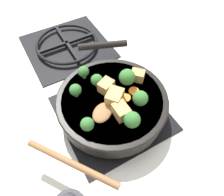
# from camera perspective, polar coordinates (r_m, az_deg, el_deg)

# --- Properties ---
(ground_plane) EXTENTS (2.40, 2.40, 0.00)m
(ground_plane) POSITION_cam_1_polar(r_m,az_deg,el_deg) (0.68, 0.00, -4.05)
(ground_plane) COLOR silver
(front_burner_grate) EXTENTS (0.31, 0.31, 0.03)m
(front_burner_grate) POSITION_cam_1_polar(r_m,az_deg,el_deg) (0.67, 0.00, -3.50)
(front_burner_grate) COLOR black
(front_burner_grate) RESTS_ON ground_plane
(rear_burner_grate) EXTENTS (0.31, 0.31, 0.03)m
(rear_burner_grate) POSITION_cam_1_polar(r_m,az_deg,el_deg) (0.90, -11.63, 13.48)
(rear_burner_grate) COLOR black
(rear_burner_grate) RESTS_ON ground_plane
(skillet_pan) EXTENTS (0.34, 0.43, 0.05)m
(skillet_pan) POSITION_cam_1_polar(r_m,az_deg,el_deg) (0.64, -0.03, -1.11)
(skillet_pan) COLOR black
(skillet_pan) RESTS_ON front_burner_grate
(wooden_spoon) EXTENTS (0.24, 0.23, 0.02)m
(wooden_spoon) POSITION_cam_1_polar(r_m,az_deg,el_deg) (0.55, -6.78, -10.74)
(wooden_spoon) COLOR olive
(wooden_spoon) RESTS_ON skillet_pan
(tofu_cube_center_large) EXTENTS (0.05, 0.05, 0.03)m
(tofu_cube_center_large) POSITION_cam_1_polar(r_m,az_deg,el_deg) (0.66, 6.70, 5.86)
(tofu_cube_center_large) COLOR tan
(tofu_cube_center_large) RESTS_ON skillet_pan
(tofu_cube_near_handle) EXTENTS (0.05, 0.05, 0.03)m
(tofu_cube_near_handle) POSITION_cam_1_polar(r_m,az_deg,el_deg) (0.62, -1.56, 3.13)
(tofu_cube_near_handle) COLOR tan
(tofu_cube_near_handle) RESTS_ON skillet_pan
(tofu_cube_east_chunk) EXTENTS (0.04, 0.05, 0.04)m
(tofu_cube_east_chunk) POSITION_cam_1_polar(r_m,az_deg,el_deg) (0.57, 2.37, -3.45)
(tofu_cube_east_chunk) COLOR tan
(tofu_cube_east_chunk) RESTS_ON skillet_pan
(tofu_cube_west_chunk) EXTENTS (0.06, 0.06, 0.04)m
(tofu_cube_west_chunk) POSITION_cam_1_polar(r_m,az_deg,el_deg) (0.59, 1.06, 0.33)
(tofu_cube_west_chunk) COLOR tan
(tofu_cube_west_chunk) RESTS_ON skillet_pan
(broccoli_floret_near_spoon) EXTENTS (0.04, 0.04, 0.05)m
(broccoli_floret_near_spoon) POSITION_cam_1_polar(r_m,az_deg,el_deg) (0.55, 5.68, -5.49)
(broccoli_floret_near_spoon) COLOR #709956
(broccoli_floret_near_spoon) RESTS_ON skillet_pan
(broccoli_floret_center_top) EXTENTS (0.03, 0.03, 0.04)m
(broccoli_floret_center_top) POSITION_cam_1_polar(r_m,az_deg,el_deg) (0.66, -7.45, 6.82)
(broccoli_floret_center_top) COLOR #709956
(broccoli_floret_center_top) RESTS_ON skillet_pan
(broccoli_floret_east_rim) EXTENTS (0.03, 0.03, 0.04)m
(broccoli_floret_east_rim) POSITION_cam_1_polar(r_m,az_deg,el_deg) (0.61, -9.51, 2.07)
(broccoli_floret_east_rim) COLOR #709956
(broccoli_floret_east_rim) RESTS_ON skillet_pan
(broccoli_floret_west_rim) EXTENTS (0.04, 0.04, 0.05)m
(broccoli_floret_west_rim) POSITION_cam_1_polar(r_m,az_deg,el_deg) (0.59, 7.39, -0.10)
(broccoli_floret_west_rim) COLOR #709956
(broccoli_floret_west_rim) RESTS_ON skillet_pan
(broccoli_floret_north_edge) EXTENTS (0.03, 0.03, 0.04)m
(broccoli_floret_north_edge) POSITION_cam_1_polar(r_m,az_deg,el_deg) (0.55, -6.46, -6.85)
(broccoli_floret_north_edge) COLOR #709956
(broccoli_floret_north_edge) RESTS_ON skillet_pan
(broccoli_floret_south_cluster) EXTENTS (0.05, 0.05, 0.05)m
(broccoli_floret_south_cluster) POSITION_cam_1_polar(r_m,az_deg,el_deg) (0.63, 3.98, 5.44)
(broccoli_floret_south_cluster) COLOR #709956
(broccoli_floret_south_cluster) RESTS_ON skillet_pan
(broccoli_floret_mid_floret) EXTENTS (0.03, 0.03, 0.04)m
(broccoli_floret_mid_floret) POSITION_cam_1_polar(r_m,az_deg,el_deg) (0.63, -4.01, 4.69)
(broccoli_floret_mid_floret) COLOR #709956
(broccoli_floret_mid_floret) RESTS_ON skillet_pan
(carrot_slice_orange_thin) EXTENTS (0.03, 0.03, 0.01)m
(carrot_slice_orange_thin) POSITION_cam_1_polar(r_m,az_deg,el_deg) (0.62, 3.59, 0.06)
(carrot_slice_orange_thin) COLOR orange
(carrot_slice_orange_thin) RESTS_ON skillet_pan
(carrot_slice_near_center) EXTENTS (0.03, 0.03, 0.01)m
(carrot_slice_near_center) POSITION_cam_1_polar(r_m,az_deg,el_deg) (0.63, 5.74, 1.80)
(carrot_slice_near_center) COLOR orange
(carrot_slice_near_center) RESTS_ON skillet_pan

